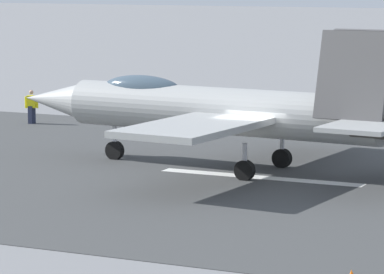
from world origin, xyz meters
The scene contains 4 objects.
ground_plane centered at (0.00, 0.00, 0.00)m, with size 400.00×400.00×0.00m, color slate.
runway_strip centered at (-0.02, 0.00, 0.01)m, with size 240.00×26.00×0.02m.
fighter_jet centered at (1.79, -0.99, 2.38)m, with size 17.76×14.39×5.58m.
crew_person centered at (16.04, -9.43, 0.86)m, with size 0.67×0.40×1.72m.
Camera 1 is at (-15.85, 39.42, 7.65)m, focal length 107.57 mm.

